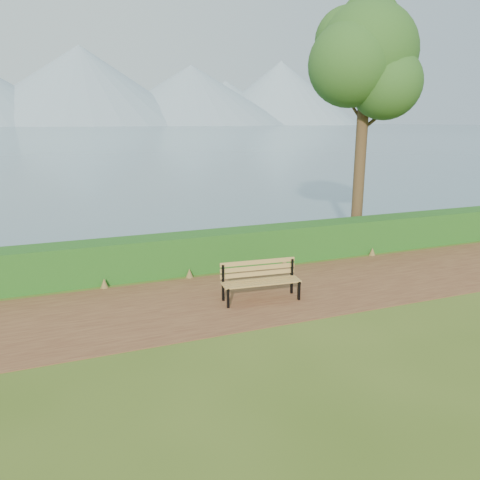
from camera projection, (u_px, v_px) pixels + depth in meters
name	position (u px, v px, depth m)	size (l,w,h in m)	color
ground	(261.00, 300.00, 10.47)	(140.00, 140.00, 0.00)	#3E5618
path	(256.00, 295.00, 10.74)	(40.00, 3.40, 0.01)	#5B2F1F
hedge	(223.00, 249.00, 12.70)	(32.00, 0.85, 1.00)	#134314
water	(62.00, 128.00, 245.28)	(700.00, 510.00, 0.00)	slate
mountains	(43.00, 89.00, 367.09)	(585.00, 190.00, 70.00)	#778F9F
bench	(260.00, 278.00, 10.38)	(1.79, 0.66, 0.88)	black
tree	(366.00, 60.00, 14.03)	(3.87, 3.17, 7.61)	#362316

